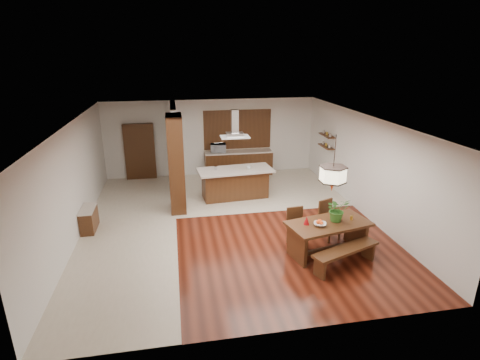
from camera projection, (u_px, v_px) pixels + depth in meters
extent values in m
plane|color=#3D150B|center=(230.00, 222.00, 10.64)|extent=(9.00, 9.00, 0.00)
cube|color=white|center=(229.00, 121.00, 9.69)|extent=(8.00, 9.00, 0.04)
cube|color=silver|center=(211.00, 138.00, 14.35)|extent=(8.00, 0.04, 2.90)
cube|color=silver|center=(272.00, 260.00, 5.98)|extent=(8.00, 0.04, 2.90)
cube|color=silver|center=(74.00, 182.00, 9.49)|extent=(0.04, 9.00, 2.90)
cube|color=silver|center=(365.00, 166.00, 10.84)|extent=(0.04, 9.00, 2.90)
cube|color=beige|center=(130.00, 230.00, 10.18)|extent=(2.50, 9.00, 0.01)
cube|color=beige|center=(254.00, 189.00, 13.17)|extent=(5.50, 4.00, 0.01)
cube|color=#3E1B0F|center=(229.00, 121.00, 9.70)|extent=(8.00, 9.00, 0.02)
cube|color=#331C0E|center=(176.00, 164.00, 11.05)|extent=(0.45, 1.00, 2.90)
cube|color=silver|center=(175.00, 147.00, 13.00)|extent=(0.18, 2.40, 2.90)
cube|color=#331C0E|center=(89.00, 219.00, 10.08)|extent=(0.37, 0.88, 0.63)
cube|color=#331C0E|center=(140.00, 152.00, 13.93)|extent=(1.10, 0.20, 2.10)
cube|color=#331C0E|center=(238.00, 164.00, 14.57)|extent=(2.60, 0.60, 0.90)
cube|color=beige|center=(238.00, 152.00, 14.41)|extent=(2.60, 0.62, 0.05)
cube|color=#96562D|center=(237.00, 129.00, 14.38)|extent=(2.60, 0.08, 1.50)
cube|color=#331C0E|center=(326.00, 146.00, 13.25)|extent=(0.26, 0.90, 0.04)
cube|color=#331C0E|center=(327.00, 135.00, 13.12)|extent=(0.26, 0.90, 0.04)
cube|color=#331C0E|center=(329.00, 224.00, 8.78)|extent=(2.09, 1.35, 0.06)
cube|color=#331C0E|center=(297.00, 246.00, 8.61)|extent=(0.25, 0.77, 0.74)
cube|color=#331C0E|center=(356.00, 233.00, 9.21)|extent=(0.25, 0.77, 0.74)
imported|color=#316A23|center=(337.00, 210.00, 8.76)|extent=(0.55, 0.49, 0.58)
imported|color=beige|center=(320.00, 224.00, 8.60)|extent=(0.38, 0.38, 0.07)
cone|color=#9E0B0F|center=(307.00, 220.00, 8.64)|extent=(0.17, 0.17, 0.21)
cylinder|color=gold|center=(351.00, 218.00, 8.90)|extent=(0.09, 0.09, 0.09)
cube|color=#331C0E|center=(235.00, 184.00, 12.28)|extent=(2.15, 0.96, 0.94)
cube|color=beige|center=(235.00, 170.00, 12.07)|extent=(2.48, 1.24, 0.05)
imported|color=silver|center=(249.00, 168.00, 12.07)|extent=(0.16, 0.16, 0.10)
imported|color=silver|center=(218.00, 148.00, 14.21)|extent=(0.61, 0.44, 0.32)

